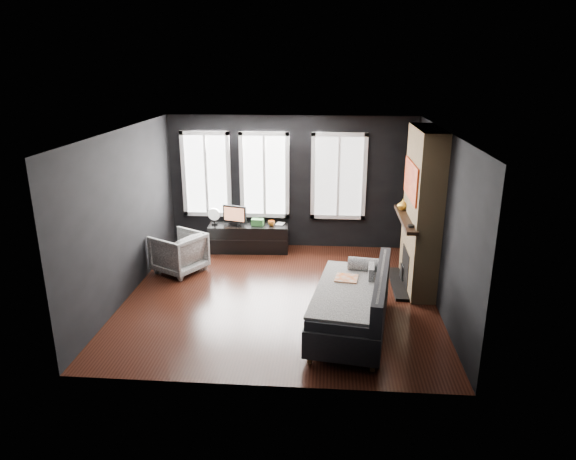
# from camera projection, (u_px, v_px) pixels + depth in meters

# --- Properties ---
(floor) EXTENTS (5.00, 5.00, 0.00)m
(floor) POSITION_uv_depth(u_px,v_px,m) (281.00, 296.00, 8.49)
(floor) COLOR black
(floor) RESTS_ON ground
(ceiling) EXTENTS (5.00, 5.00, 0.00)m
(ceiling) POSITION_uv_depth(u_px,v_px,m) (280.00, 131.00, 7.65)
(ceiling) COLOR white
(ceiling) RESTS_ON ground
(wall_back) EXTENTS (5.00, 0.02, 2.70)m
(wall_back) POSITION_uv_depth(u_px,v_px,m) (292.00, 183.00, 10.44)
(wall_back) COLOR black
(wall_back) RESTS_ON ground
(wall_left) EXTENTS (0.02, 5.00, 2.70)m
(wall_left) POSITION_uv_depth(u_px,v_px,m) (126.00, 214.00, 8.26)
(wall_left) COLOR black
(wall_left) RESTS_ON ground
(wall_right) EXTENTS (0.02, 5.00, 2.70)m
(wall_right) POSITION_uv_depth(u_px,v_px,m) (442.00, 221.00, 7.89)
(wall_right) COLOR black
(wall_right) RESTS_ON ground
(windows) EXTENTS (4.00, 0.16, 1.76)m
(windows) POSITION_uv_depth(u_px,v_px,m) (269.00, 132.00, 10.12)
(windows) COLOR white
(windows) RESTS_ON wall_back
(fireplace) EXTENTS (0.70, 1.62, 2.70)m
(fireplace) POSITION_uv_depth(u_px,v_px,m) (422.00, 210.00, 8.47)
(fireplace) COLOR #93724C
(fireplace) RESTS_ON floor
(sofa) EXTENTS (1.40, 2.31, 0.93)m
(sofa) POSITION_uv_depth(u_px,v_px,m) (351.00, 300.00, 7.26)
(sofa) COLOR #27272A
(sofa) RESTS_ON floor
(stripe_pillow) EXTENTS (0.10, 0.34, 0.34)m
(stripe_pillow) POSITION_uv_depth(u_px,v_px,m) (371.00, 276.00, 7.57)
(stripe_pillow) COLOR gray
(stripe_pillow) RESTS_ON sofa
(armchair) EXTENTS (1.03, 1.05, 0.81)m
(armchair) POSITION_uv_depth(u_px,v_px,m) (179.00, 251.00, 9.36)
(armchair) COLOR white
(armchair) RESTS_ON floor
(media_console) EXTENTS (1.63, 0.58, 0.55)m
(media_console) POSITION_uv_depth(u_px,v_px,m) (249.00, 238.00, 10.46)
(media_console) COLOR black
(media_console) RESTS_ON floor
(monitor) EXTENTS (0.52, 0.25, 0.45)m
(monitor) POSITION_uv_depth(u_px,v_px,m) (235.00, 214.00, 10.31)
(monitor) COLOR black
(monitor) RESTS_ON media_console
(desk_fan) EXTENTS (0.26, 0.26, 0.35)m
(desk_fan) POSITION_uv_depth(u_px,v_px,m) (214.00, 216.00, 10.34)
(desk_fan) COLOR #959595
(desk_fan) RESTS_ON media_console
(mug) EXTENTS (0.16, 0.14, 0.13)m
(mug) POSITION_uv_depth(u_px,v_px,m) (271.00, 222.00, 10.30)
(mug) COLOR orange
(mug) RESTS_ON media_console
(book) EXTENTS (0.16, 0.05, 0.21)m
(book) POSITION_uv_depth(u_px,v_px,m) (276.00, 219.00, 10.40)
(book) COLOR #BFB997
(book) RESTS_ON media_console
(storage_box) EXTENTS (0.25, 0.17, 0.13)m
(storage_box) POSITION_uv_depth(u_px,v_px,m) (258.00, 222.00, 10.33)
(storage_box) COLOR #357735
(storage_box) RESTS_ON media_console
(mantel_vase) EXTENTS (0.20, 0.20, 0.19)m
(mantel_vase) POSITION_uv_depth(u_px,v_px,m) (403.00, 205.00, 8.92)
(mantel_vase) COLOR gold
(mantel_vase) RESTS_ON fireplace
(mantel_clock) EXTENTS (0.12, 0.12, 0.04)m
(mantel_clock) POSITION_uv_depth(u_px,v_px,m) (411.00, 226.00, 8.00)
(mantel_clock) COLOR black
(mantel_clock) RESTS_ON fireplace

